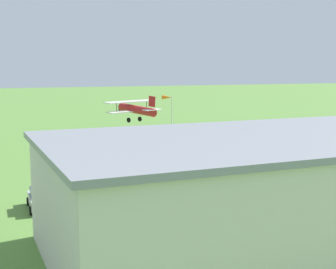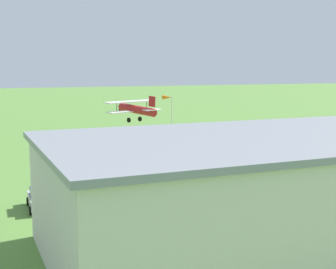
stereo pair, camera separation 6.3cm
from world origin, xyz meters
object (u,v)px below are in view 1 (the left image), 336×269
object	(u,v)px
car_green	(334,169)
car_silver	(41,198)
windsock	(168,102)
person_by_parked_cars	(298,166)
person_beside_truck	(277,169)
person_crossing_taxiway	(312,162)
person_near_hangar_door	(265,167)
person_watching_takeoff	(124,178)
hangar	(297,187)
biplane	(136,109)

from	to	relation	value
car_green	car_silver	distance (m)	28.28
car_green	windsock	size ratio (longest dim) A/B	0.64
car_silver	person_by_parked_cars	bearing A→B (deg)	-173.78
person_by_parked_cars	car_silver	bearing A→B (deg)	6.22
person_beside_truck	person_crossing_taxiway	world-z (taller)	person_beside_truck
person_near_hangar_door	windsock	size ratio (longest dim) A/B	0.24
car_green	windsock	bearing A→B (deg)	-69.81
person_watching_takeoff	hangar	bearing A→B (deg)	110.97
person_beside_truck	windsock	distance (m)	22.07
person_watching_takeoff	windsock	distance (m)	23.50
car_silver	person_crossing_taxiway	bearing A→B (deg)	-171.13
hangar	windsock	xyz separation A→B (m)	(-5.50, -36.29, 2.78)
biplane	person_beside_truck	xyz separation A→B (m)	(-8.46, 19.52, -4.66)
person_crossing_taxiway	biplane	bearing A→B (deg)	-50.85
person_watching_takeoff	person_crossing_taxiway	world-z (taller)	person_watching_takeoff
person_watching_takeoff	person_crossing_taxiway	bearing A→B (deg)	-178.83
biplane	person_beside_truck	world-z (taller)	biplane
car_green	person_beside_truck	distance (m)	5.59
biplane	person_by_parked_cars	distance (m)	22.67
person_near_hangar_door	windsock	world-z (taller)	windsock
person_beside_truck	person_watching_takeoff	size ratio (longest dim) A/B	1.02
windsock	person_beside_truck	bearing A→B (deg)	99.07
biplane	person_crossing_taxiway	xyz separation A→B (m)	(-14.23, 17.47, -4.76)
person_by_parked_cars	person_watching_takeoff	bearing A→B (deg)	-4.00
person_watching_takeoff	person_near_hangar_door	bearing A→B (deg)	179.17
biplane	person_watching_takeoff	bearing A→B (deg)	69.08
biplane	car_silver	distance (m)	26.82
car_green	person_beside_truck	size ratio (longest dim) A/B	2.63
person_beside_truck	person_watching_takeoff	bearing A→B (deg)	-6.04
car_green	car_silver	world-z (taller)	car_silver
car_silver	hangar	bearing A→B (deg)	138.28
biplane	windsock	bearing A→B (deg)	-162.22
hangar	car_silver	xyz separation A→B (m)	(14.23, -12.69, -2.60)
car_silver	person_beside_truck	size ratio (longest dim) A/B	2.30
hangar	person_watching_takeoff	bearing A→B (deg)	-69.03
hangar	person_near_hangar_door	xyz separation A→B (m)	(-8.33, -16.55, -2.59)
biplane	person_beside_truck	size ratio (longest dim) A/B	4.64
hangar	biplane	distance (m)	34.73
car_green	person_by_parked_cars	world-z (taller)	person_by_parked_cars
person_by_parked_cars	person_watching_takeoff	distance (m)	18.08
car_silver	person_watching_takeoff	xyz separation A→B (m)	(-7.81, -4.08, 0.01)
person_by_parked_cars	windsock	world-z (taller)	windsock
person_watching_takeoff	windsock	size ratio (longest dim) A/B	0.24
person_crossing_taxiway	windsock	xyz separation A→B (m)	(9.14, -19.10, 5.45)
biplane	car_green	xyz separation A→B (m)	(-13.63, 21.62, -4.71)
car_green	person_beside_truck	world-z (taller)	person_beside_truck
person_near_hangar_door	windsock	xyz separation A→B (m)	(2.83, -19.74, 5.37)
person_by_parked_cars	person_watching_takeoff	world-z (taller)	person_by_parked_cars
car_green	person_beside_truck	xyz separation A→B (m)	(5.17, -2.11, 0.05)
car_green	person_crossing_taxiway	distance (m)	4.20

